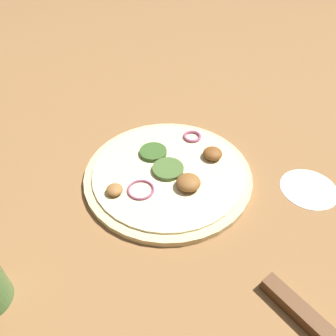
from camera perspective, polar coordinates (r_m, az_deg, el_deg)
name	(u,v)px	position (r m, az deg, el deg)	size (l,w,h in m)	color
ground_plane	(168,177)	(0.57, 0.00, -1.52)	(3.00, 3.00, 0.00)	olive
pizza	(169,173)	(0.56, 0.11, -0.92)	(0.28, 0.28, 0.03)	beige
flour_patch	(309,189)	(0.59, 23.34, -3.32)	(0.09, 0.09, 0.00)	white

